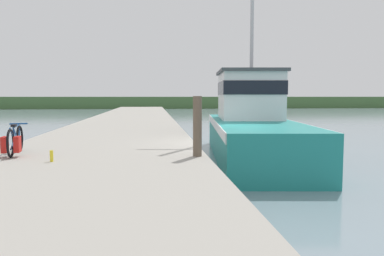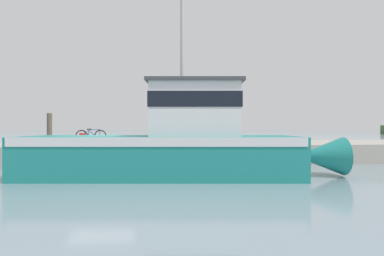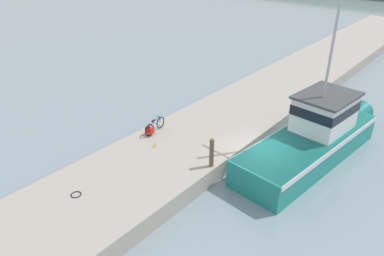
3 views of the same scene
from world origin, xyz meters
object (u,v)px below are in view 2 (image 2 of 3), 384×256
object	(u,v)px
bicycle_touring	(88,136)
mooring_post	(49,130)
water_bottle_by_bike	(64,140)
fishing_boat_main	(177,142)

from	to	relation	value
bicycle_touring	mooring_post	world-z (taller)	mooring_post
mooring_post	water_bottle_by_bike	world-z (taller)	mooring_post
fishing_boat_main	water_bottle_by_bike	xyz separation A→B (m)	(-6.14, -5.87, -0.20)
fishing_boat_main	mooring_post	world-z (taller)	fishing_boat_main
bicycle_touring	water_bottle_by_bike	world-z (taller)	bicycle_touring
fishing_boat_main	mooring_post	distance (m)	6.14
mooring_post	water_bottle_by_bike	bearing A→B (deg)	-172.69
bicycle_touring	water_bottle_by_bike	distance (m)	1.58
water_bottle_by_bike	fishing_boat_main	bearing A→B (deg)	43.73
fishing_boat_main	water_bottle_by_bike	distance (m)	8.50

